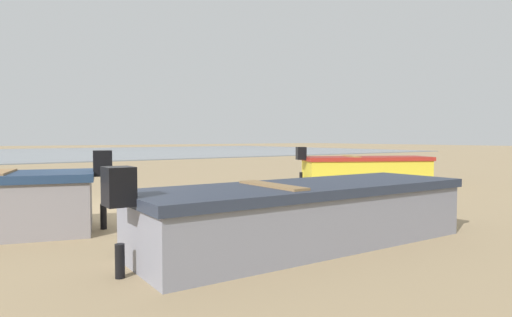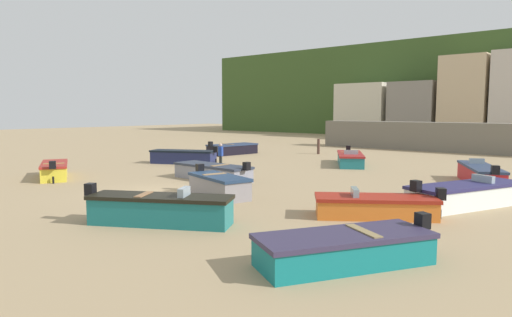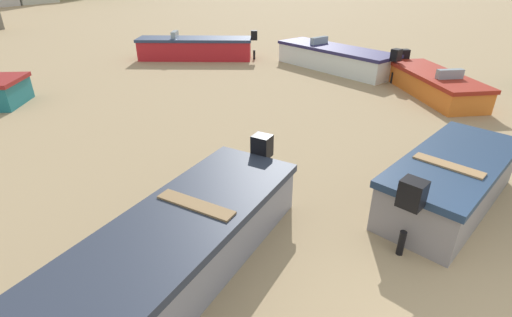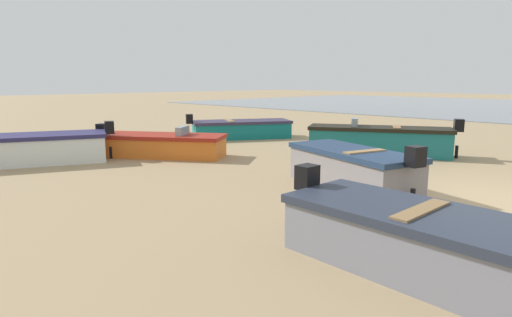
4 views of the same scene
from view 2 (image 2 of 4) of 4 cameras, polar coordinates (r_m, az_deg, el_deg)
ground_plane at (r=20.56m, az=-12.14°, el=-4.36°), size 160.00×160.00×0.00m
headland_hill at (r=80.03m, az=28.79°, el=7.55°), size 90.00×32.00×13.65m
harbor_pier at (r=44.86m, az=21.05°, el=2.63°), size 20.83×2.40×2.64m
townhouse_far_left at (r=66.21m, az=13.78°, el=5.93°), size 7.20×5.92×7.49m
townhouse_left at (r=62.99m, az=19.55°, el=5.74°), size 5.90×5.20×7.45m
townhouse_centre_left at (r=61.33m, az=25.12°, el=6.86°), size 5.36×5.66×10.32m
boat_teal_0 at (r=31.32m, az=11.84°, el=-0.04°), size 3.97×5.08×1.13m
boat_teal_1 at (r=14.95m, az=-12.03°, el=-6.33°), size 4.67×3.38×1.28m
boat_navy_2 at (r=31.82m, az=-9.16°, el=0.21°), size 4.72×3.24×1.26m
boat_black_3 at (r=38.30m, az=-3.02°, el=1.21°), size 2.31×4.76×1.20m
boat_red_4 at (r=25.25m, az=26.54°, el=-1.84°), size 3.40×5.15×1.26m
boat_grey_5 at (r=19.36m, az=-4.74°, el=-3.46°), size 3.72×2.24×1.24m
boat_white_6 at (r=19.10m, az=25.16°, el=-4.20°), size 3.45×5.36×1.21m
boat_yellow_7 at (r=27.08m, az=-24.18°, el=-1.36°), size 4.21×3.05×1.15m
boat_teal_8 at (r=11.12m, az=11.21°, el=-11.15°), size 3.51×4.48×1.09m
boat_grey_9 at (r=24.10m, az=-5.52°, el=-1.72°), size 5.06×1.64×1.15m
boat_orange_10 at (r=16.14m, az=14.90°, el=-5.89°), size 4.18×3.52×1.06m
mooring_post_near_water at (r=38.87m, az=7.93°, el=1.52°), size 0.24×0.24×1.28m
beach_walker_foreground at (r=28.80m, az=-4.51°, el=0.62°), size 0.50×0.46×1.62m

